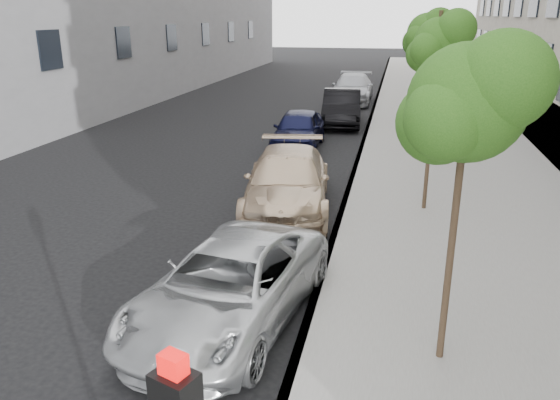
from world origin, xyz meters
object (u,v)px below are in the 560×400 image
(tree_far, at_px, (428,34))
(sedan_rear, at_px, (352,89))
(sedan_blue, at_px, (298,130))
(minivan, at_px, (229,286))
(tree_mid, at_px, (440,43))
(sedan_black, at_px, (342,107))
(suv, at_px, (287,182))
(tree_near, at_px, (470,103))

(tree_far, height_order, sedan_rear, tree_far)
(sedan_blue, bearing_deg, minivan, -86.81)
(tree_mid, relative_size, sedan_black, 1.01)
(suv, bearing_deg, sedan_blue, 90.01)
(minivan, bearing_deg, sedan_black, 98.80)
(sedan_blue, bearing_deg, tree_mid, -56.86)
(tree_near, bearing_deg, sedan_blue, 109.05)
(minivan, bearing_deg, tree_near, 0.36)
(tree_near, xyz_separation_m, sedan_blue, (-4.42, 12.81, -3.06))
(tree_near, xyz_separation_m, minivan, (-3.33, 0.49, -3.13))
(sedan_black, height_order, sedan_rear, sedan_rear)
(tree_far, xyz_separation_m, sedan_black, (-3.33, 4.89, -3.40))
(tree_far, distance_m, sedan_black, 6.83)
(tree_far, xyz_separation_m, sedan_rear, (-3.43, 11.60, -3.39))
(tree_near, relative_size, sedan_blue, 1.07)
(tree_near, distance_m, sedan_rear, 25.01)
(tree_near, bearing_deg, tree_mid, 90.00)
(tree_far, bearing_deg, sedan_rear, 106.47)
(tree_mid, distance_m, suv, 4.91)
(minivan, xyz_separation_m, sedan_black, (0.00, 17.40, 0.13))
(minivan, height_order, sedan_black, sedan_black)
(tree_far, relative_size, sedan_rear, 0.90)
(sedan_blue, distance_m, sedan_rear, 11.83)
(minivan, xyz_separation_m, sedan_rear, (-0.10, 24.10, 0.14))
(tree_near, height_order, suv, tree_near)
(tree_near, bearing_deg, suv, 119.98)
(tree_mid, distance_m, sedan_black, 12.35)
(tree_mid, bearing_deg, sedan_blue, 125.04)
(sedan_blue, xyz_separation_m, sedan_black, (1.10, 5.09, 0.06))
(tree_mid, height_order, tree_far, tree_far)
(sedan_black, bearing_deg, sedan_rear, 85.97)
(tree_mid, xyz_separation_m, suv, (-3.48, -0.46, -3.43))
(tree_far, distance_m, suv, 8.51)
(sedan_rear, bearing_deg, tree_mid, -79.30)
(sedan_blue, relative_size, sedan_rear, 0.77)
(sedan_black, bearing_deg, tree_far, -60.68)
(sedan_blue, relative_size, sedan_black, 0.89)
(suv, height_order, sedan_black, sedan_black)
(tree_mid, height_order, minivan, tree_mid)
(sedan_blue, xyz_separation_m, sedan_rear, (1.00, 11.79, 0.07))
(tree_far, distance_m, minivan, 13.41)
(tree_far, distance_m, sedan_rear, 12.56)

